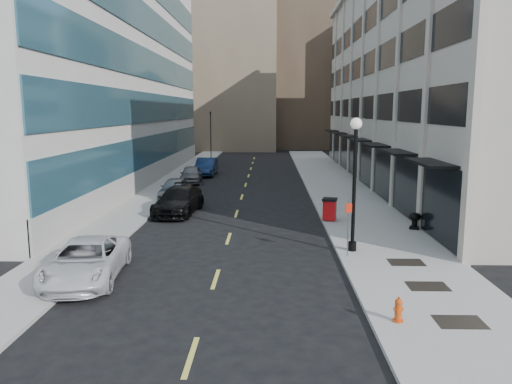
{
  "coord_description": "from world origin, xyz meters",
  "views": [
    {
      "loc": [
        2.0,
        -15.93,
        6.27
      ],
      "look_at": [
        1.32,
        9.65,
        2.07
      ],
      "focal_mm": 35.0,
      "sensor_mm": 36.0,
      "label": 1
    }
  ],
  "objects_px": {
    "car_blue_sedan": "(206,167)",
    "car_grey_sedan": "(191,174)",
    "car_silver_sedan": "(175,188)",
    "car_black_pickup": "(179,200)",
    "trash_bin": "(330,208)",
    "car_white_van": "(86,261)",
    "urn_planter": "(415,219)",
    "lamppost": "(355,172)",
    "fire_hydrant": "(398,310)",
    "traffic_signal": "(210,115)",
    "sign_post": "(348,220)"
  },
  "relations": [
    {
      "from": "car_grey_sedan",
      "to": "urn_planter",
      "type": "height_order",
      "value": "car_grey_sedan"
    },
    {
      "from": "car_silver_sedan",
      "to": "lamppost",
      "type": "xyz_separation_m",
      "value": [
        10.48,
        -13.83,
        2.9
      ]
    },
    {
      "from": "lamppost",
      "to": "urn_planter",
      "type": "distance_m",
      "value": 6.45
    },
    {
      "from": "car_black_pickup",
      "to": "car_silver_sedan",
      "type": "distance_m",
      "value": 5.46
    },
    {
      "from": "traffic_signal",
      "to": "sign_post",
      "type": "height_order",
      "value": "traffic_signal"
    },
    {
      "from": "car_silver_sedan",
      "to": "fire_hydrant",
      "type": "relative_size",
      "value": 5.78
    },
    {
      "from": "sign_post",
      "to": "urn_planter",
      "type": "relative_size",
      "value": 2.82
    },
    {
      "from": "lamppost",
      "to": "car_white_van",
      "type": "bearing_deg",
      "value": -160.48
    },
    {
      "from": "car_silver_sedan",
      "to": "fire_hydrant",
      "type": "xyz_separation_m",
      "value": [
        10.6,
        -21.31,
        -0.23
      ]
    },
    {
      "from": "car_white_van",
      "to": "car_silver_sedan",
      "type": "xyz_separation_m",
      "value": [
        0.0,
        17.54,
        -0.01
      ]
    },
    {
      "from": "car_white_van",
      "to": "trash_bin",
      "type": "bearing_deg",
      "value": 38.72
    },
    {
      "from": "car_white_van",
      "to": "car_black_pickup",
      "type": "height_order",
      "value": "car_black_pickup"
    },
    {
      "from": "car_white_van",
      "to": "sign_post",
      "type": "height_order",
      "value": "sign_post"
    },
    {
      "from": "trash_bin",
      "to": "urn_planter",
      "type": "relative_size",
      "value": 1.45
    },
    {
      "from": "fire_hydrant",
      "to": "sign_post",
      "type": "xyz_separation_m",
      "value": [
        -0.47,
        6.58,
        1.21
      ]
    },
    {
      "from": "traffic_signal",
      "to": "fire_hydrant",
      "type": "relative_size",
      "value": 9.28
    },
    {
      "from": "car_silver_sedan",
      "to": "car_blue_sedan",
      "type": "bearing_deg",
      "value": 89.59
    },
    {
      "from": "car_white_van",
      "to": "car_black_pickup",
      "type": "bearing_deg",
      "value": 78.89
    },
    {
      "from": "sign_post",
      "to": "fire_hydrant",
      "type": "bearing_deg",
      "value": -105.46
    },
    {
      "from": "car_grey_sedan",
      "to": "car_silver_sedan",
      "type": "bearing_deg",
      "value": -93.58
    },
    {
      "from": "car_blue_sedan",
      "to": "car_grey_sedan",
      "type": "height_order",
      "value": "car_blue_sedan"
    },
    {
      "from": "car_black_pickup",
      "to": "trash_bin",
      "type": "relative_size",
      "value": 4.41
    },
    {
      "from": "sign_post",
      "to": "urn_planter",
      "type": "distance_m",
      "value": 6.73
    },
    {
      "from": "car_white_van",
      "to": "lamppost",
      "type": "distance_m",
      "value": 11.49
    },
    {
      "from": "car_blue_sedan",
      "to": "car_grey_sedan",
      "type": "xyz_separation_m",
      "value": [
        -0.67,
        -5.11,
        -0.09
      ]
    },
    {
      "from": "sign_post",
      "to": "urn_planter",
      "type": "xyz_separation_m",
      "value": [
        4.27,
        5.1,
        -1.05
      ]
    },
    {
      "from": "car_blue_sedan",
      "to": "fire_hydrant",
      "type": "xyz_separation_m",
      "value": [
        9.93,
        -34.11,
        -0.33
      ]
    },
    {
      "from": "car_blue_sedan",
      "to": "car_grey_sedan",
      "type": "bearing_deg",
      "value": -96.78
    },
    {
      "from": "traffic_signal",
      "to": "car_silver_sedan",
      "type": "xyz_separation_m",
      "value": [
        0.7,
        -28.69,
        -4.98
      ]
    },
    {
      "from": "sign_post",
      "to": "car_black_pickup",
      "type": "bearing_deg",
      "value": 113.73
    },
    {
      "from": "car_grey_sedan",
      "to": "urn_planter",
      "type": "bearing_deg",
      "value": -53.86
    },
    {
      "from": "car_black_pickup",
      "to": "car_silver_sedan",
      "type": "height_order",
      "value": "car_black_pickup"
    },
    {
      "from": "car_black_pickup",
      "to": "urn_planter",
      "type": "relative_size",
      "value": 6.4
    },
    {
      "from": "car_blue_sedan",
      "to": "fire_hydrant",
      "type": "distance_m",
      "value": 35.52
    },
    {
      "from": "traffic_signal",
      "to": "car_black_pickup",
      "type": "height_order",
      "value": "traffic_signal"
    },
    {
      "from": "fire_hydrant",
      "to": "lamppost",
      "type": "relative_size",
      "value": 0.13
    },
    {
      "from": "car_black_pickup",
      "to": "sign_post",
      "type": "height_order",
      "value": "sign_post"
    },
    {
      "from": "car_black_pickup",
      "to": "trash_bin",
      "type": "bearing_deg",
      "value": -9.59
    },
    {
      "from": "car_blue_sedan",
      "to": "sign_post",
      "type": "height_order",
      "value": "sign_post"
    },
    {
      "from": "traffic_signal",
      "to": "car_grey_sedan",
      "type": "distance_m",
      "value": 21.59
    },
    {
      "from": "fire_hydrant",
      "to": "car_white_van",
      "type": "bearing_deg",
      "value": 156.88
    },
    {
      "from": "car_black_pickup",
      "to": "urn_planter",
      "type": "distance_m",
      "value": 13.84
    },
    {
      "from": "car_blue_sedan",
      "to": "trash_bin",
      "type": "xyz_separation_m",
      "value": [
        9.53,
        -20.5,
        -0.01
      ]
    },
    {
      "from": "car_white_van",
      "to": "car_silver_sedan",
      "type": "bearing_deg",
      "value": 84.76
    },
    {
      "from": "car_black_pickup",
      "to": "car_white_van",
      "type": "bearing_deg",
      "value": -90.49
    },
    {
      "from": "car_white_van",
      "to": "car_grey_sedan",
      "type": "relative_size",
      "value": 1.23
    },
    {
      "from": "traffic_signal",
      "to": "car_black_pickup",
      "type": "xyz_separation_m",
      "value": [
        1.96,
        -34.0,
        -4.91
      ]
    },
    {
      "from": "car_white_van",
      "to": "car_silver_sedan",
      "type": "relative_size",
      "value": 1.24
    },
    {
      "from": "car_silver_sedan",
      "to": "trash_bin",
      "type": "height_order",
      "value": "car_silver_sedan"
    },
    {
      "from": "car_black_pickup",
      "to": "car_blue_sedan",
      "type": "relative_size",
      "value": 1.09
    }
  ]
}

